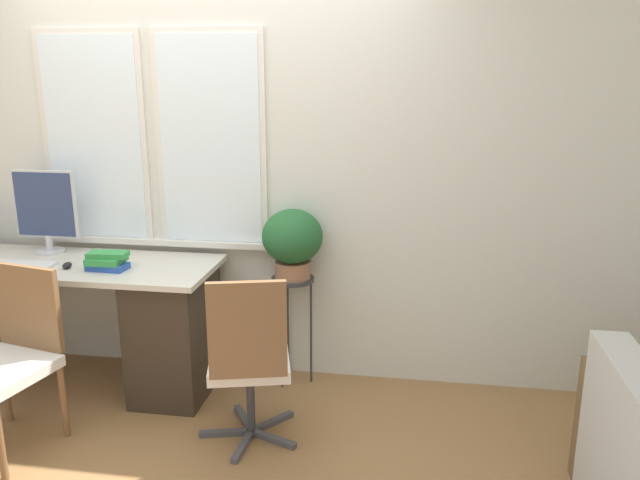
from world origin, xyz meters
The scene contains 11 objects.
ground_plane centered at (0.00, 0.00, 0.00)m, with size 14.00×14.00×0.00m, color olive.
wall_back_with_window centered at (-0.01, 0.71, 1.35)m, with size 9.00×0.12×2.70m.
desk centered at (-0.85, 0.32, 0.41)m, with size 1.86×0.63×0.78m.
monitor centered at (-1.02, 0.50, 1.05)m, with size 0.40×0.18×0.51m.
keyboard centered at (-1.01, 0.22, 0.79)m, with size 0.37×0.12×0.02m.
mouse centered at (-0.73, 0.21, 0.79)m, with size 0.04×0.07×0.04m.
book_stack centered at (-0.50, 0.23, 0.83)m, with size 0.23×0.18×0.10m.
desk_chair_wooden centered at (-0.78, -0.32, 0.48)m, with size 0.54×0.54×0.91m.
office_chair_swivel centered at (0.41, -0.14, 0.47)m, with size 0.53×0.51×0.92m.
plant_stand centered at (0.50, 0.56, 0.59)m, with size 0.26×0.26×0.67m.
potted_plant centered at (0.50, 0.56, 0.91)m, with size 0.36×0.36×0.41m.
Camera 1 is at (1.21, -2.90, 1.84)m, focal length 35.00 mm.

